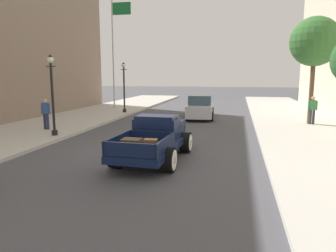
{
  "coord_description": "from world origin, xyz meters",
  "views": [
    {
      "loc": [
        3.49,
        -11.54,
        3.06
      ],
      "look_at": [
        0.77,
        0.8,
        1.0
      ],
      "focal_mm": 33.79,
      "sensor_mm": 36.0,
      "label": 1
    }
  ],
  "objects_px": {
    "street_lamp_far": "(124,83)",
    "flagpole": "(115,42)",
    "street_lamp_near": "(52,89)",
    "car_background_silver": "(200,108)",
    "hotrod_truck_navy": "(156,138)",
    "street_tree_second": "(315,42)",
    "pedestrian_sidewalk_right": "(312,108)",
    "pedestrian_sidewalk_left": "(46,112)"
  },
  "relations": [
    {
      "from": "pedestrian_sidewalk_left",
      "to": "street_lamp_far",
      "type": "distance_m",
      "value": 8.58
    },
    {
      "from": "pedestrian_sidewalk_left",
      "to": "street_tree_second",
      "type": "bearing_deg",
      "value": 20.16
    },
    {
      "from": "flagpole",
      "to": "pedestrian_sidewalk_right",
      "type": "bearing_deg",
      "value": -22.39
    },
    {
      "from": "pedestrian_sidewalk_right",
      "to": "street_lamp_far",
      "type": "distance_m",
      "value": 13.46
    },
    {
      "from": "hotrod_truck_navy",
      "to": "street_tree_second",
      "type": "distance_m",
      "value": 12.27
    },
    {
      "from": "pedestrian_sidewalk_left",
      "to": "pedestrian_sidewalk_right",
      "type": "height_order",
      "value": "same"
    },
    {
      "from": "car_background_silver",
      "to": "street_lamp_near",
      "type": "relative_size",
      "value": 1.14
    },
    {
      "from": "hotrod_truck_navy",
      "to": "car_background_silver",
      "type": "xyz_separation_m",
      "value": [
        0.33,
        11.02,
        0.01
      ]
    },
    {
      "from": "street_tree_second",
      "to": "pedestrian_sidewalk_left",
      "type": "bearing_deg",
      "value": -159.84
    },
    {
      "from": "hotrod_truck_navy",
      "to": "street_lamp_far",
      "type": "distance_m",
      "value": 13.61
    },
    {
      "from": "pedestrian_sidewalk_left",
      "to": "flagpole",
      "type": "xyz_separation_m",
      "value": [
        -0.37,
        11.11,
        4.68
      ]
    },
    {
      "from": "car_background_silver",
      "to": "flagpole",
      "type": "height_order",
      "value": "flagpole"
    },
    {
      "from": "street_lamp_far",
      "to": "pedestrian_sidewalk_right",
      "type": "bearing_deg",
      "value": -14.37
    },
    {
      "from": "pedestrian_sidewalk_right",
      "to": "street_lamp_near",
      "type": "xyz_separation_m",
      "value": [
        -12.97,
        -6.44,
        1.3
      ]
    },
    {
      "from": "street_lamp_near",
      "to": "pedestrian_sidewalk_right",
      "type": "bearing_deg",
      "value": 26.39
    },
    {
      "from": "flagpole",
      "to": "car_background_silver",
      "type": "bearing_deg",
      "value": -26.81
    },
    {
      "from": "hotrod_truck_navy",
      "to": "street_lamp_near",
      "type": "height_order",
      "value": "street_lamp_near"
    },
    {
      "from": "pedestrian_sidewalk_left",
      "to": "flagpole",
      "type": "height_order",
      "value": "flagpole"
    },
    {
      "from": "street_lamp_far",
      "to": "flagpole",
      "type": "distance_m",
      "value": 4.67
    },
    {
      "from": "hotrod_truck_navy",
      "to": "car_background_silver",
      "type": "relative_size",
      "value": 1.14
    },
    {
      "from": "street_lamp_near",
      "to": "street_lamp_far",
      "type": "height_order",
      "value": "same"
    },
    {
      "from": "street_tree_second",
      "to": "pedestrian_sidewalk_right",
      "type": "bearing_deg",
      "value": -59.48
    },
    {
      "from": "hotrod_truck_navy",
      "to": "pedestrian_sidewalk_right",
      "type": "xyz_separation_m",
      "value": [
        7.23,
        8.91,
        0.33
      ]
    },
    {
      "from": "car_background_silver",
      "to": "street_lamp_far",
      "type": "distance_m",
      "value": 6.4
    },
    {
      "from": "pedestrian_sidewalk_left",
      "to": "flagpole",
      "type": "distance_m",
      "value": 12.06
    },
    {
      "from": "hotrod_truck_navy",
      "to": "pedestrian_sidewalk_right",
      "type": "distance_m",
      "value": 11.48
    },
    {
      "from": "street_lamp_near",
      "to": "flagpole",
      "type": "distance_m",
      "value": 13.05
    },
    {
      "from": "pedestrian_sidewalk_right",
      "to": "street_lamp_far",
      "type": "xyz_separation_m",
      "value": [
        -12.97,
        3.33,
        1.3
      ]
    },
    {
      "from": "street_lamp_far",
      "to": "flagpole",
      "type": "height_order",
      "value": "flagpole"
    },
    {
      "from": "hotrod_truck_navy",
      "to": "street_lamp_far",
      "type": "height_order",
      "value": "street_lamp_far"
    },
    {
      "from": "pedestrian_sidewalk_right",
      "to": "hotrod_truck_navy",
      "type": "bearing_deg",
      "value": -129.07
    },
    {
      "from": "car_background_silver",
      "to": "street_lamp_far",
      "type": "height_order",
      "value": "street_lamp_far"
    },
    {
      "from": "pedestrian_sidewalk_left",
      "to": "street_tree_second",
      "type": "height_order",
      "value": "street_tree_second"
    },
    {
      "from": "pedestrian_sidewalk_right",
      "to": "flagpole",
      "type": "relative_size",
      "value": 0.18
    },
    {
      "from": "hotrod_truck_navy",
      "to": "car_background_silver",
      "type": "distance_m",
      "value": 11.03
    },
    {
      "from": "hotrod_truck_navy",
      "to": "flagpole",
      "type": "distance_m",
      "value": 17.45
    },
    {
      "from": "car_background_silver",
      "to": "street_tree_second",
      "type": "relative_size",
      "value": 0.71
    },
    {
      "from": "car_background_silver",
      "to": "flagpole",
      "type": "distance_m",
      "value": 10.05
    },
    {
      "from": "street_lamp_near",
      "to": "hotrod_truck_navy",
      "type": "bearing_deg",
      "value": -23.24
    },
    {
      "from": "car_background_silver",
      "to": "pedestrian_sidewalk_right",
      "type": "height_order",
      "value": "pedestrian_sidewalk_right"
    },
    {
      "from": "street_lamp_far",
      "to": "street_lamp_near",
      "type": "bearing_deg",
      "value": -90.0
    },
    {
      "from": "car_background_silver",
      "to": "street_lamp_far",
      "type": "xyz_separation_m",
      "value": [
        -6.07,
        1.21,
        1.62
      ]
    }
  ]
}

